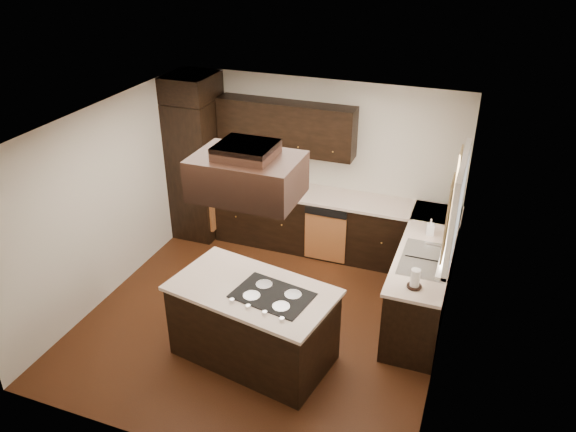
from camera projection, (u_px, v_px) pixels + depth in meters
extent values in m
cube|color=#552B13|center=(264.00, 318.00, 7.01)|extent=(4.20, 4.20, 0.02)
cube|color=white|center=(259.00, 124.00, 5.84)|extent=(4.20, 4.20, 0.02)
cube|color=beige|center=(318.00, 164.00, 8.17)|extent=(4.20, 0.02, 2.50)
cube|color=beige|center=(163.00, 346.00, 4.68)|extent=(4.20, 0.02, 2.50)
cube|color=beige|center=(108.00, 201.00, 7.08)|extent=(0.02, 4.20, 2.50)
cube|color=beige|center=(450.00, 265.00, 5.77)|extent=(0.02, 4.20, 2.50)
cube|color=black|center=(197.00, 169.00, 8.47)|extent=(0.65, 0.75, 2.12)
cube|color=#BC713C|center=(218.00, 169.00, 8.34)|extent=(0.05, 0.62, 0.78)
cube|color=black|center=(312.00, 222.00, 8.28)|extent=(2.93, 0.60, 0.88)
cube|color=black|center=(424.00, 278.00, 6.99)|extent=(0.60, 2.40, 0.88)
cube|color=beige|center=(313.00, 195.00, 8.06)|extent=(2.93, 0.63, 0.04)
cube|color=beige|center=(427.00, 246.00, 6.78)|extent=(0.63, 2.40, 0.04)
cube|color=black|center=(286.00, 127.00, 7.89)|extent=(2.00, 0.34, 0.72)
cube|color=#BC713C|center=(325.00, 238.00, 7.97)|extent=(0.60, 0.05, 0.72)
cube|color=white|center=(457.00, 207.00, 6.05)|extent=(0.06, 1.32, 1.12)
cube|color=white|center=(460.00, 207.00, 6.04)|extent=(0.00, 1.20, 1.00)
cube|color=beige|center=(448.00, 219.00, 5.70)|extent=(0.02, 0.34, 0.90)
cube|color=beige|center=(456.00, 187.00, 6.40)|extent=(0.02, 0.34, 0.90)
cube|color=silver|center=(424.00, 259.00, 6.48)|extent=(0.52, 0.84, 0.01)
cube|color=black|center=(253.00, 324.00, 6.19)|extent=(1.83, 1.21, 0.88)
cube|color=beige|center=(252.00, 290.00, 5.98)|extent=(1.90, 1.28, 0.04)
cube|color=black|center=(272.00, 295.00, 5.85)|extent=(0.88, 0.67, 0.01)
cube|color=black|center=(247.00, 176.00, 5.51)|extent=(1.05, 0.72, 0.42)
cube|color=black|center=(246.00, 150.00, 5.38)|extent=(0.55, 0.50, 0.13)
cylinder|color=silver|center=(233.00, 177.00, 8.42)|extent=(0.15, 0.15, 0.10)
cone|color=silver|center=(232.00, 166.00, 8.34)|extent=(0.13, 0.13, 0.26)
cube|color=black|center=(271.00, 180.00, 8.11)|extent=(0.35, 0.19, 0.28)
imported|color=white|center=(243.00, 182.00, 8.33)|extent=(0.25, 0.25, 0.06)
imported|color=white|center=(430.00, 227.00, 6.95)|extent=(0.11, 0.11, 0.21)
cylinder|color=white|center=(415.00, 279.00, 5.94)|extent=(0.13, 0.13, 0.22)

